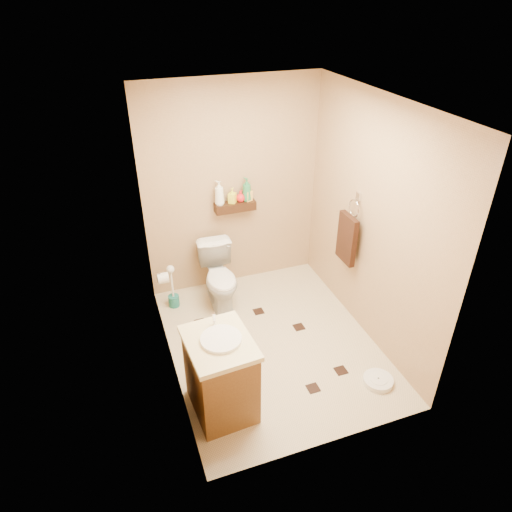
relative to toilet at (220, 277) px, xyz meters
name	(u,v)px	position (x,y,z in m)	size (l,w,h in m)	color
ground	(271,343)	(0.30, -0.83, -0.35)	(2.50, 2.50, 0.00)	beige
wall_back	(233,189)	(0.30, 0.42, 0.85)	(2.00, 0.04, 2.40)	tan
wall_front	(342,328)	(0.30, -2.08, 0.85)	(2.00, 0.04, 2.40)	tan
wall_left	(161,261)	(-0.70, -0.83, 0.85)	(0.04, 2.50, 2.40)	tan
wall_right	(371,224)	(1.30, -0.83, 0.85)	(0.04, 2.50, 2.40)	tan
ceiling	(277,102)	(0.30, -0.83, 2.05)	(2.00, 2.50, 0.02)	silver
wall_shelf	(235,206)	(0.30, 0.34, 0.67)	(0.46, 0.14, 0.10)	#361C0E
floor_accents	(274,344)	(0.31, -0.87, -0.34)	(1.21, 1.37, 0.01)	black
toilet	(220,277)	(0.00, 0.00, 0.00)	(0.39, 0.68, 0.69)	white
vanity	(221,374)	(-0.40, -1.45, 0.04)	(0.55, 0.65, 0.88)	brown
bathroom_scale	(378,381)	(1.03, -1.67, -0.32)	(0.31, 0.31, 0.06)	white
toilet_brush	(173,292)	(-0.52, 0.12, -0.16)	(0.12, 0.12, 0.54)	#1B6C65
towel_ring	(348,237)	(1.21, -0.58, 0.60)	(0.12, 0.30, 0.76)	silver
toilet_paper	(163,278)	(-0.64, -0.18, 0.25)	(0.12, 0.11, 0.12)	white
bottle_a	(219,193)	(0.12, 0.34, 0.86)	(0.11, 0.11, 0.27)	white
bottle_b	(232,196)	(0.27, 0.34, 0.81)	(0.08, 0.08, 0.17)	yellow
bottle_c	(241,196)	(0.36, 0.34, 0.79)	(0.10, 0.10, 0.13)	red
bottle_d	(247,190)	(0.44, 0.34, 0.86)	(0.10, 0.10, 0.27)	#2C844D
bottle_e	(248,193)	(0.45, 0.34, 0.81)	(0.08, 0.08, 0.18)	#FFC254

